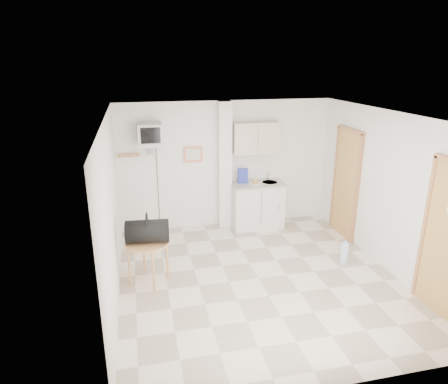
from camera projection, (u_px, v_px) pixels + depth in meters
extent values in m
plane|color=beige|center=(258.00, 278.00, 6.19)|extent=(4.50, 4.50, 0.00)
cube|color=white|center=(226.00, 165.00, 7.88)|extent=(4.20, 0.04, 2.50)
cube|color=white|center=(335.00, 283.00, 3.72)|extent=(4.20, 0.04, 2.50)
cube|color=white|center=(112.00, 215.00, 5.36)|extent=(0.04, 4.50, 2.50)
cube|color=white|center=(389.00, 193.00, 6.24)|extent=(0.04, 4.50, 2.50)
cube|color=white|center=(263.00, 116.00, 5.40)|extent=(4.20, 4.50, 0.04)
cube|color=white|center=(225.00, 166.00, 7.77)|extent=(0.25, 0.22, 2.50)
cube|color=#DA764E|center=(193.00, 154.00, 7.65)|extent=(0.36, 0.03, 0.30)
cube|color=silver|center=(193.00, 155.00, 7.63)|extent=(0.28, 0.01, 0.22)
cube|color=#A77140|center=(129.00, 155.00, 7.37)|extent=(0.40, 0.05, 0.06)
cube|color=white|center=(210.00, 181.00, 7.90)|extent=(0.15, 0.02, 0.08)
cylinder|color=#A77140|center=(120.00, 157.00, 7.28)|extent=(0.02, 0.08, 0.02)
cylinder|color=#A77140|center=(129.00, 156.00, 7.32)|extent=(0.02, 0.08, 0.02)
cylinder|color=#A77140|center=(137.00, 156.00, 7.35)|extent=(0.02, 0.08, 0.02)
cube|color=#B07D40|center=(346.00, 185.00, 7.47)|extent=(0.04, 0.75, 2.00)
cube|color=brown|center=(345.00, 185.00, 7.47)|extent=(0.06, 0.87, 2.06)
cube|color=silver|center=(257.00, 206.00, 8.00)|extent=(1.00, 0.55, 0.88)
cube|color=#ABA291|center=(258.00, 184.00, 7.86)|extent=(1.03, 0.58, 0.04)
cylinder|color=#B7B7BA|center=(270.00, 183.00, 7.91)|extent=(0.30, 0.30, 0.05)
cylinder|color=#B7B7BA|center=(268.00, 176.00, 8.01)|extent=(0.02, 0.02, 0.16)
cylinder|color=#B7B7BA|center=(269.00, 173.00, 7.93)|extent=(0.02, 0.13, 0.02)
cube|color=#BFB09B|center=(256.00, 138.00, 7.67)|extent=(0.90, 0.32, 0.60)
cube|color=#23339C|center=(243.00, 176.00, 7.80)|extent=(0.19, 0.07, 0.29)
cylinder|color=white|center=(255.00, 184.00, 7.77)|extent=(0.22, 0.22, 0.01)
sphere|color=tan|center=(255.00, 182.00, 7.75)|extent=(0.11, 0.11, 0.11)
cube|color=slate|center=(151.00, 146.00, 7.27)|extent=(0.36, 0.32, 0.02)
cube|color=slate|center=(150.00, 149.00, 7.42)|extent=(0.10, 0.06, 0.20)
cube|color=#B6B6B9|center=(150.00, 135.00, 7.14)|extent=(0.44, 0.42, 0.40)
cube|color=black|center=(151.00, 136.00, 6.94)|extent=(0.34, 0.02, 0.28)
cylinder|color=black|center=(158.00, 188.00, 7.70)|extent=(0.01, 0.01, 1.73)
cylinder|color=#A77140|center=(147.00, 242.00, 5.92)|extent=(0.66, 0.66, 0.03)
cylinder|color=#A77140|center=(167.00, 259.00, 6.13)|extent=(0.04, 0.04, 0.64)
cylinder|color=#A77140|center=(144.00, 254.00, 6.27)|extent=(0.04, 0.04, 0.64)
cylinder|color=#A77140|center=(129.00, 266.00, 5.91)|extent=(0.04, 0.04, 0.64)
cylinder|color=#A77140|center=(154.00, 271.00, 5.77)|extent=(0.04, 0.04, 0.64)
cylinder|color=black|center=(147.00, 231.00, 5.84)|extent=(0.65, 0.40, 0.34)
torus|color=black|center=(147.00, 221.00, 5.79)|extent=(0.05, 0.26, 0.26)
cylinder|color=#B0CBEF|center=(344.00, 253.00, 6.64)|extent=(0.13, 0.13, 0.35)
cylinder|color=#B0CBEF|center=(346.00, 242.00, 6.58)|extent=(0.04, 0.04, 0.04)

